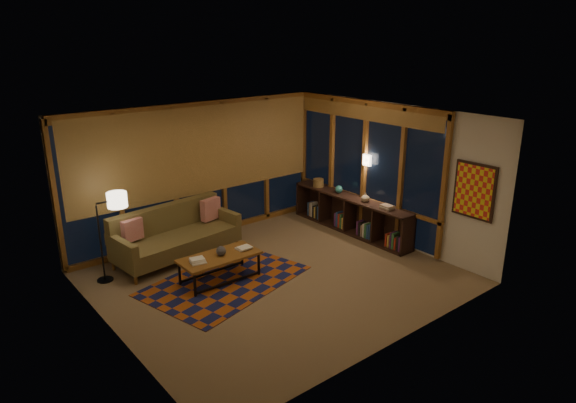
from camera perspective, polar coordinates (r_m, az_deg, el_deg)
floor at (r=8.75m, az=-1.32°, el=-8.44°), size 5.50×5.00×0.01m
ceiling at (r=7.91m, az=-1.46°, el=9.30°), size 5.50×5.00×0.01m
walls at (r=8.23m, az=-1.39°, el=-0.02°), size 5.51×5.01×2.70m
window_wall_back at (r=10.19m, az=-9.78°, el=3.32°), size 5.30×0.16×2.60m
window_wall_right at (r=10.40m, az=8.34°, el=3.70°), size 0.16×3.70×2.60m
wall_art at (r=8.99m, az=19.97°, el=1.12°), size 0.06×0.74×0.94m
wall_sconce at (r=10.22m, az=8.78°, el=4.57°), size 0.12×0.18×0.22m
sofa at (r=9.50m, az=-12.24°, el=-3.59°), size 2.35×1.16×0.93m
pillow_left at (r=9.26m, az=-16.89°, el=-3.31°), size 0.39×0.21×0.38m
pillow_right at (r=9.99m, az=-8.60°, el=-1.01°), size 0.43×0.23×0.41m
area_rug at (r=8.70m, az=-7.01°, el=-8.71°), size 2.91×2.29×0.01m
coffee_table at (r=8.65m, az=-7.57°, el=-7.32°), size 1.33×0.62×0.44m
book_stack_a at (r=8.35m, az=-10.03°, el=-6.45°), size 0.29×0.25×0.07m
book_stack_b at (r=8.75m, az=-4.91°, el=-5.15°), size 0.24×0.19×0.05m
ceramic_pot at (r=8.53m, az=-7.45°, el=-5.44°), size 0.19×0.19×0.16m
floor_lamp at (r=8.89m, az=-20.14°, el=-3.96°), size 0.50×0.34×1.48m
bookshelf at (r=10.63m, az=6.95°, el=-1.42°), size 0.40×3.00×0.75m
basket at (r=11.14m, az=3.40°, el=2.10°), size 0.29×0.29×0.17m
teal_bowl at (r=10.73m, az=5.68°, el=1.36°), size 0.19×0.19×0.16m
vase at (r=10.24m, az=8.59°, el=0.48°), size 0.21×0.21×0.18m
shelf_book_stack at (r=9.91m, az=10.94°, el=-0.59°), size 0.23×0.28×0.07m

